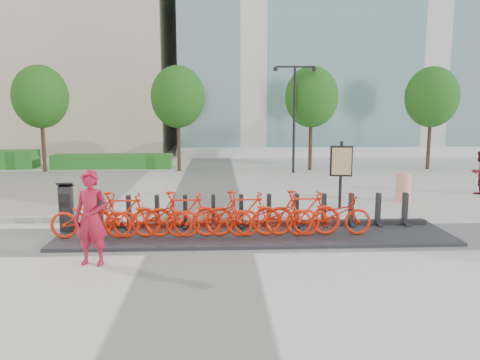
{
  "coord_description": "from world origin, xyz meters",
  "views": [
    {
      "loc": [
        0.4,
        -10.96,
        3.2
      ],
      "look_at": [
        1.0,
        1.5,
        1.2
      ],
      "focal_mm": 35.0,
      "sensor_mm": 36.0,
      "label": 1
    }
  ],
  "objects_px": {
    "bike_0": "(91,217)",
    "kiosk": "(66,207)",
    "construction_barrel": "(403,188)",
    "pedestrian": "(480,172)",
    "map_sign": "(341,164)",
    "worker_red": "(91,218)"
  },
  "relations": [
    {
      "from": "bike_0",
      "to": "kiosk",
      "type": "xyz_separation_m",
      "value": [
        -0.78,
        0.69,
        0.1
      ]
    },
    {
      "from": "kiosk",
      "to": "construction_barrel",
      "type": "bearing_deg",
      "value": 12.73
    },
    {
      "from": "pedestrian",
      "to": "kiosk",
      "type": "bearing_deg",
      "value": -1.21
    },
    {
      "from": "bike_0",
      "to": "pedestrian",
      "type": "bearing_deg",
      "value": -66.44
    },
    {
      "from": "kiosk",
      "to": "map_sign",
      "type": "bearing_deg",
      "value": 12.59
    },
    {
      "from": "worker_red",
      "to": "pedestrian",
      "type": "relative_size",
      "value": 1.22
    },
    {
      "from": "kiosk",
      "to": "map_sign",
      "type": "xyz_separation_m",
      "value": [
        7.63,
        2.67,
        0.71
      ]
    },
    {
      "from": "bike_0",
      "to": "kiosk",
      "type": "bearing_deg",
      "value": 48.55
    },
    {
      "from": "worker_red",
      "to": "pedestrian",
      "type": "height_order",
      "value": "worker_red"
    },
    {
      "from": "map_sign",
      "to": "bike_0",
      "type": "bearing_deg",
      "value": -144.04
    },
    {
      "from": "pedestrian",
      "to": "map_sign",
      "type": "bearing_deg",
      "value": -0.68
    },
    {
      "from": "pedestrian",
      "to": "map_sign",
      "type": "xyz_separation_m",
      "value": [
        -5.68,
        -2.1,
        0.6
      ]
    },
    {
      "from": "kiosk",
      "to": "bike_0",
      "type": "bearing_deg",
      "value": -48.18
    },
    {
      "from": "worker_red",
      "to": "map_sign",
      "type": "height_order",
      "value": "map_sign"
    },
    {
      "from": "bike_0",
      "to": "map_sign",
      "type": "xyz_separation_m",
      "value": [
        6.84,
        3.37,
        0.81
      ]
    },
    {
      "from": "kiosk",
      "to": "pedestrian",
      "type": "bearing_deg",
      "value": 12.99
    },
    {
      "from": "map_sign",
      "to": "kiosk",
      "type": "bearing_deg",
      "value": -150.91
    },
    {
      "from": "construction_barrel",
      "to": "map_sign",
      "type": "xyz_separation_m",
      "value": [
        -2.37,
        -0.86,
        0.92
      ]
    },
    {
      "from": "pedestrian",
      "to": "construction_barrel",
      "type": "bearing_deg",
      "value": -0.44
    },
    {
      "from": "bike_0",
      "to": "map_sign",
      "type": "bearing_deg",
      "value": -63.81
    },
    {
      "from": "construction_barrel",
      "to": "map_sign",
      "type": "distance_m",
      "value": 2.68
    },
    {
      "from": "worker_red",
      "to": "bike_0",
      "type": "bearing_deg",
      "value": 116.58
    }
  ]
}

